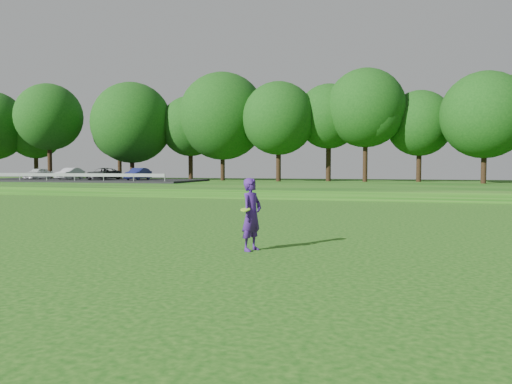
# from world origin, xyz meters

# --- Properties ---
(ground) EXTENTS (140.00, 140.00, 0.00)m
(ground) POSITION_xyz_m (0.00, 0.00, 0.00)
(ground) COLOR #0F470D
(ground) RESTS_ON ground
(berm) EXTENTS (130.00, 30.00, 0.60)m
(berm) POSITION_xyz_m (0.00, 34.00, 0.30)
(berm) COLOR #0F470D
(berm) RESTS_ON ground
(walking_path) EXTENTS (130.00, 1.60, 0.04)m
(walking_path) POSITION_xyz_m (0.00, 20.00, 0.02)
(walking_path) COLOR gray
(walking_path) RESTS_ON ground
(treeline) EXTENTS (104.00, 7.00, 15.00)m
(treeline) POSITION_xyz_m (0.00, 38.00, 8.10)
(treeline) COLOR #10410F
(treeline) RESTS_ON berm
(parking_lot) EXTENTS (24.00, 9.00, 1.38)m
(parking_lot) POSITION_xyz_m (-23.90, 32.79, 0.99)
(parking_lot) COLOR black
(parking_lot) RESTS_ON berm
(woman) EXTENTS (0.64, 0.84, 1.87)m
(woman) POSITION_xyz_m (3.54, -0.13, 0.94)
(woman) COLOR #401B7A
(woman) RESTS_ON ground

